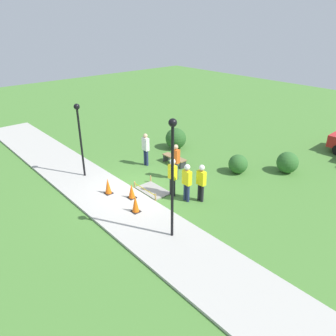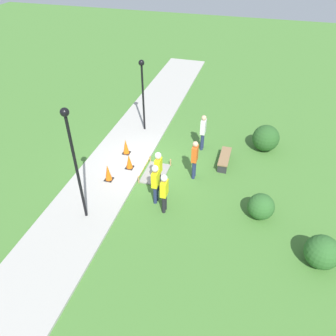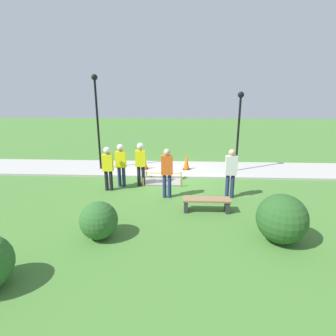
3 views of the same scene
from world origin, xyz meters
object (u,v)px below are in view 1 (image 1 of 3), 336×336
worker_trainee (187,180)px  worker_assistant (201,180)px  traffic_cone_sidewalk_edge (135,204)px  traffic_cone_far_patch (132,191)px  lamppost_far (79,130)px  bystander_in_orange_shirt (176,160)px  traffic_cone_near_patch (108,186)px  lamppost_near (172,165)px  park_bench (174,159)px  worker_supervisor (173,174)px  bystander_in_gray_shirt (146,147)px

worker_trainee → worker_assistant: bearing=49.1°
traffic_cone_sidewalk_edge → worker_trainee: worker_trainee is taller
traffic_cone_sidewalk_edge → traffic_cone_far_patch: bearing=152.3°
worker_assistant → lamppost_far: 6.26m
traffic_cone_far_patch → bystander_in_orange_shirt: 2.93m
traffic_cone_near_patch → worker_trainee: worker_trainee is taller
worker_trainee → lamppost_near: 3.31m
park_bench → worker_supervisor: bearing=-43.6°
worker_trainee → lamppost_far: bearing=-156.0°
traffic_cone_near_patch → lamppost_near: (4.22, 0.09, 2.48)m
worker_trainee → traffic_cone_near_patch: bearing=-139.0°
traffic_cone_far_patch → lamppost_far: size_ratio=0.19×
traffic_cone_near_patch → worker_supervisor: (1.89, 2.20, 0.60)m
traffic_cone_near_patch → traffic_cone_sidewalk_edge: (2.05, 0.03, 0.01)m
worker_trainee → bystander_in_gray_shirt: bearing=166.6°
worker_assistant → bystander_in_orange_shirt: (-2.32, 0.63, 0.01)m
lamppost_near → worker_supervisor: bearing=137.8°
traffic_cone_far_patch → park_bench: traffic_cone_far_patch is taller
worker_assistant → worker_trainee: worker_trainee is taller
bystander_in_orange_shirt → bystander_in_gray_shirt: bystander_in_orange_shirt is taller
traffic_cone_sidewalk_edge → bystander_in_gray_shirt: bystander_in_gray_shirt is taller
traffic_cone_far_patch → bystander_in_gray_shirt: size_ratio=0.38×
park_bench → worker_assistant: bearing=-25.7°
traffic_cone_near_patch → traffic_cone_sidewalk_edge: size_ratio=0.98×
lamppost_far → park_bench: bearing=68.0°
traffic_cone_sidewalk_edge → worker_assistant: worker_assistant is taller
traffic_cone_near_patch → bystander_in_gray_shirt: (-1.51, 3.32, 0.56)m
traffic_cone_sidewalk_edge → worker_assistant: bearing=69.7°
traffic_cone_near_patch → bystander_in_gray_shirt: 3.70m
park_bench → lamppost_near: lamppost_near is taller
park_bench → bystander_in_orange_shirt: bystander_in_orange_shirt is taller
traffic_cone_far_patch → worker_trainee: (1.65, 1.76, 0.61)m
traffic_cone_far_patch → bystander_in_orange_shirt: size_ratio=0.38×
bystander_in_orange_shirt → worker_assistant: bearing=-15.2°
worker_assistant → worker_trainee: size_ratio=0.98×
traffic_cone_sidewalk_edge → park_bench: bearing=120.1°
traffic_cone_far_patch → worker_supervisor: (0.87, 1.63, 0.63)m
worker_supervisor → worker_assistant: (1.18, 0.59, -0.05)m
bystander_in_orange_shirt → lamppost_far: 4.81m
traffic_cone_far_patch → traffic_cone_sidewalk_edge: traffic_cone_sidewalk_edge is taller
park_bench → lamppost_far: lamppost_far is taller
traffic_cone_sidewalk_edge → park_bench: (-2.62, 4.52, -0.17)m
traffic_cone_far_patch → park_bench: 4.29m
traffic_cone_far_patch → traffic_cone_sidewalk_edge: bearing=-27.7°
lamppost_far → lamppost_near: bearing=0.1°
traffic_cone_far_patch → worker_trainee: worker_trainee is taller
lamppost_near → lamppost_far: size_ratio=1.21×
traffic_cone_far_patch → bystander_in_gray_shirt: bystander_in_gray_shirt is taller
lamppost_near → lamppost_far: 6.60m
traffic_cone_near_patch → worker_supervisor: 2.96m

